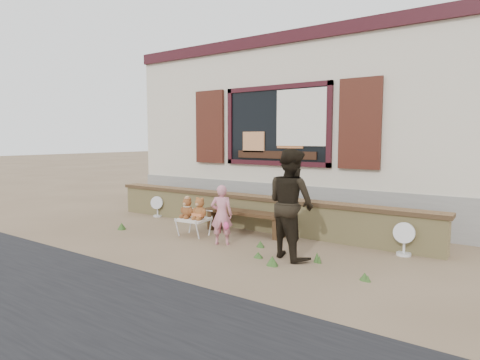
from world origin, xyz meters
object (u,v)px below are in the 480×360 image
Objects in this scene: teddy_bear_left at (187,207)px; child at (222,215)px; adult at (291,203)px; teddy_bear_right at (200,208)px; bench at (245,217)px; folding_chair at (194,220)px.

child is at bearing -16.00° from teddy_bear_left.
adult is (2.22, -0.18, 0.30)m from teddy_bear_left.
teddy_bear_right is 0.67m from child.
bench is 0.88m from teddy_bear_right.
teddy_bear_right reaches higher than bench.
folding_chair is at bearing -134.28° from bench.
folding_chair is 0.27m from teddy_bear_right.
teddy_bear_right is (0.28, 0.03, 0.01)m from teddy_bear_left.
child is (0.64, -0.20, -0.02)m from teddy_bear_right.
bench is at bearing 47.23° from teddy_bear_right.
bench is 0.96m from folding_chair.
teddy_bear_left is (-0.80, -0.71, 0.21)m from bench.
adult is (1.42, -0.89, 0.51)m from bench.
teddy_bear_left is 2.24m from adult.
teddy_bear_right is (0.14, 0.01, 0.23)m from folding_chair.
bench is 1.75m from adult.
adult is at bearing 151.87° from child.
folding_chair is 0.26m from teddy_bear_left.
bench is 1.02× the size of adult.
child reaches higher than teddy_bear_left.
adult is (2.08, -0.19, 0.52)m from folding_chair.
folding_chair is at bearing 0.00° from teddy_bear_left.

